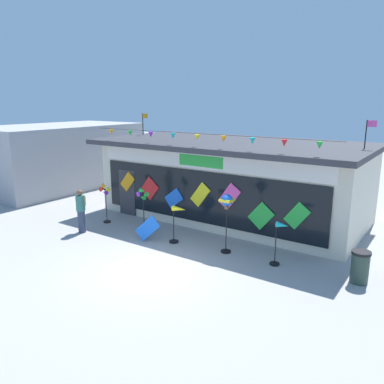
# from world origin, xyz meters

# --- Properties ---
(ground_plane) EXTENTS (80.00, 80.00, 0.00)m
(ground_plane) POSITION_xyz_m (0.00, 0.00, 0.00)
(ground_plane) COLOR #9E9B99
(kite_shop_building) EXTENTS (11.18, 5.74, 4.34)m
(kite_shop_building) POSITION_xyz_m (-0.75, 6.37, 1.67)
(kite_shop_building) COLOR beige
(kite_shop_building) RESTS_ON ground_plane
(wind_spinner_far_left) EXTENTS (0.45, 0.31, 1.64)m
(wind_spinner_far_left) POSITION_xyz_m (-4.54, 2.50, 1.18)
(wind_spinner_far_left) COLOR black
(wind_spinner_far_left) RESTS_ON ground_plane
(wind_spinner_left) EXTENTS (0.45, 0.37, 1.73)m
(wind_spinner_left) POSITION_xyz_m (-2.47, 2.49, 1.16)
(wind_spinner_left) COLOR black
(wind_spinner_left) RESTS_ON ground_plane
(wind_spinner_center_left) EXTENTS (0.68, 0.34, 1.38)m
(wind_spinner_center_left) POSITION_xyz_m (-0.67, 2.26, 0.97)
(wind_spinner_center_left) COLOR black
(wind_spinner_center_left) RESTS_ON ground_plane
(wind_spinner_center_right) EXTENTS (0.39, 0.39, 1.99)m
(wind_spinner_center_right) POSITION_xyz_m (1.14, 2.52, 1.63)
(wind_spinner_center_right) COLOR black
(wind_spinner_center_right) RESTS_ON ground_plane
(wind_spinner_right) EXTENTS (0.52, 0.30, 1.41)m
(wind_spinner_right) POSITION_xyz_m (2.99, 2.50, 0.92)
(wind_spinner_right) COLOR black
(wind_spinner_right) RESTS_ON ground_plane
(person_near_camera) EXTENTS (0.43, 0.47, 1.68)m
(person_near_camera) POSITION_xyz_m (-4.42, 1.14, 0.89)
(person_near_camera) COLOR #333D56
(person_near_camera) RESTS_ON ground_plane
(trash_bin) EXTENTS (0.52, 0.52, 0.92)m
(trash_bin) POSITION_xyz_m (5.27, 2.72, 0.47)
(trash_bin) COLOR #2D4238
(trash_bin) RESTS_ON ground_plane
(display_kite_on_ground) EXTENTS (0.98, 0.26, 0.98)m
(display_kite_on_ground) POSITION_xyz_m (-1.67, 1.81, 0.49)
(display_kite_on_ground) COLOR blue
(display_kite_on_ground) RESTS_ON ground_plane
(neighbour_building) EXTENTS (5.18, 9.02, 3.57)m
(neighbour_building) POSITION_xyz_m (-12.08, 6.02, 1.79)
(neighbour_building) COLOR #99999E
(neighbour_building) RESTS_ON ground_plane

